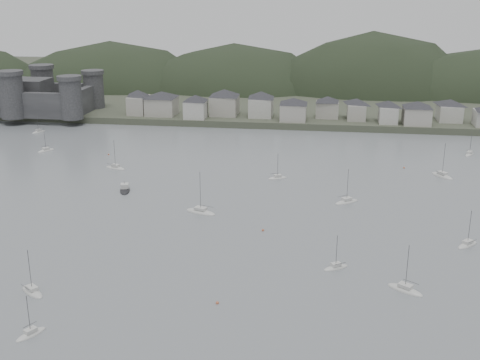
# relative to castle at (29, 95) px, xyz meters

# --- Properties ---
(ground) EXTENTS (900.00, 900.00, 0.00)m
(ground) POSITION_rel_castle_xyz_m (120.00, -179.80, -10.96)
(ground) COLOR slate
(ground) RESTS_ON ground
(far_shore_land) EXTENTS (900.00, 250.00, 3.00)m
(far_shore_land) POSITION_rel_castle_xyz_m (120.00, 115.20, -9.46)
(far_shore_land) COLOR #383D2D
(far_shore_land) RESTS_ON ground
(forested_ridge) EXTENTS (851.55, 103.94, 102.57)m
(forested_ridge) POSITION_rel_castle_xyz_m (124.83, 89.60, -22.25)
(forested_ridge) COLOR black
(forested_ridge) RESTS_ON ground
(castle) EXTENTS (66.00, 43.00, 20.00)m
(castle) POSITION_rel_castle_xyz_m (0.00, 0.00, 0.00)
(castle) COLOR #2F2F32
(castle) RESTS_ON far_shore_land
(waterfront_town) EXTENTS (451.48, 28.46, 12.92)m
(waterfront_town) POSITION_rel_castle_xyz_m (170.59, 3.54, -2.30)
(waterfront_town) COLOR #A09C92
(waterfront_town) RESTS_ON far_shore_land
(sailboat_lead) EXTENTS (5.74, 7.42, 9.96)m
(sailboat_lead) POSITION_rel_castle_xyz_m (36.56, -60.04, -10.78)
(sailboat_lead) COLOR beige
(sailboat_lead) RESTS_ON ground
(moored_fleet) EXTENTS (251.30, 173.71, 13.51)m
(moored_fleet) POSITION_rel_castle_xyz_m (107.93, -121.62, -10.79)
(moored_fleet) COLOR beige
(moored_fleet) RESTS_ON ground
(motor_launch_far) EXTENTS (5.45, 9.15, 4.05)m
(motor_launch_far) POSITION_rel_castle_xyz_m (83.08, -102.46, -10.68)
(motor_launch_far) COLOR black
(motor_launch_far) RESTS_ON ground
(mooring_buoys) EXTENTS (140.23, 127.33, 0.70)m
(mooring_buoys) POSITION_rel_castle_xyz_m (114.46, -129.91, -10.81)
(mooring_buoys) COLOR #B25C3B
(mooring_buoys) RESTS_ON ground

